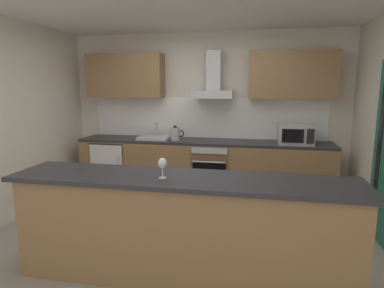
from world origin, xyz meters
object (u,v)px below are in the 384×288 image
object	(u,v)px
refrigerator	(114,166)
wine_glass	(162,164)
oven	(212,168)
sink	(155,137)
range_hood	(214,83)
kettle	(175,134)
microwave	(296,134)

from	to	relation	value
refrigerator	wine_glass	distance (m)	2.93
oven	sink	distance (m)	1.05
refrigerator	range_hood	size ratio (longest dim) A/B	1.18
sink	kettle	xyz separation A→B (m)	(0.35, -0.04, 0.08)
microwave	kettle	xyz separation A→B (m)	(-1.83, -0.01, -0.04)
sink	wine_glass	xyz separation A→B (m)	(0.84, -2.40, 0.16)
microwave	range_hood	bearing A→B (deg)	172.81
sink	wine_glass	distance (m)	2.54
kettle	wine_glass	distance (m)	2.40
oven	range_hood	size ratio (longest dim) A/B	1.11
refrigerator	microwave	world-z (taller)	microwave
kettle	range_hood	bearing A→B (deg)	15.62
kettle	range_hood	distance (m)	0.99
kettle	wine_glass	world-z (taller)	wine_glass
oven	kettle	xyz separation A→B (m)	(-0.58, -0.03, 0.55)
range_hood	wine_glass	xyz separation A→B (m)	(-0.10, -2.51, -0.70)
oven	sink	xyz separation A→B (m)	(-0.94, 0.01, 0.47)
microwave	range_hood	world-z (taller)	range_hood
microwave	range_hood	size ratio (longest dim) A/B	0.69
kettle	range_hood	xyz separation A→B (m)	(0.58, 0.16, 0.78)
refrigerator	kettle	size ratio (longest dim) A/B	2.94
sink	wine_glass	size ratio (longest dim) A/B	2.81
kettle	refrigerator	bearing A→B (deg)	178.36
oven	wine_glass	bearing A→B (deg)	-92.35
refrigerator	kettle	distance (m)	1.23
sink	wine_glass	bearing A→B (deg)	-70.70
oven	sink	world-z (taller)	sink
sink	range_hood	distance (m)	1.28
sink	range_hood	size ratio (longest dim) A/B	0.69
kettle	wine_glass	xyz separation A→B (m)	(0.49, -2.35, 0.09)
refrigerator	microwave	bearing A→B (deg)	-0.50
refrigerator	wine_glass	size ratio (longest dim) A/B	4.78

